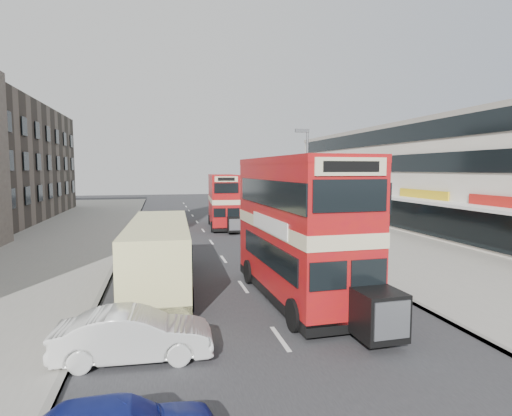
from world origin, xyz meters
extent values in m
plane|color=#28282B|center=(0.00, 0.00, 0.00)|extent=(160.00, 160.00, 0.00)
cube|color=#28282B|center=(0.00, 20.00, 0.01)|extent=(12.00, 90.00, 0.01)
cube|color=gray|center=(12.00, 20.00, 0.07)|extent=(12.00, 90.00, 0.15)
cube|color=gray|center=(-12.00, 20.00, 0.07)|extent=(12.00, 90.00, 0.15)
cube|color=gray|center=(-6.10, 20.00, 0.07)|extent=(0.20, 90.00, 0.16)
cube|color=gray|center=(6.10, 20.00, 0.07)|extent=(0.20, 90.00, 0.16)
cube|color=beige|center=(20.00, 22.00, 4.50)|extent=(8.00, 46.00, 9.00)
cube|color=black|center=(15.95, 22.00, 1.60)|extent=(0.10, 44.00, 2.40)
cube|color=gray|center=(20.00, 22.00, 9.10)|extent=(8.20, 46.20, 0.40)
cube|color=white|center=(15.10, 22.00, 3.00)|extent=(1.80, 44.00, 0.20)
cylinder|color=slate|center=(6.60, 18.00, 4.00)|extent=(0.16, 0.16, 8.00)
cube|color=slate|center=(6.20, 18.00, 8.00)|extent=(1.00, 0.20, 0.25)
cube|color=black|center=(1.84, 5.84, 0.39)|extent=(3.11, 8.91, 0.39)
cube|color=maroon|center=(1.84, 5.84, 1.71)|extent=(3.09, 8.91, 2.42)
cube|color=beige|center=(1.84, 5.84, 3.08)|extent=(3.13, 8.95, 0.50)
cube|color=maroon|center=(1.84, 5.84, 4.41)|extent=(3.09, 8.91, 2.31)
cube|color=maroon|center=(1.84, 5.84, 5.65)|extent=(3.11, 8.93, 0.28)
cube|color=black|center=(2.73, 0.80, 0.99)|extent=(1.38, 1.37, 1.43)
cube|color=black|center=(1.99, 27.50, 0.32)|extent=(2.83, 7.49, 0.32)
cube|color=maroon|center=(1.99, 27.50, 1.42)|extent=(2.81, 7.49, 2.02)
cube|color=beige|center=(1.99, 27.50, 2.57)|extent=(2.85, 7.54, 0.41)
cube|color=maroon|center=(1.99, 27.50, 3.67)|extent=(2.81, 7.49, 1.93)
cube|color=maroon|center=(1.99, 27.50, 4.71)|extent=(2.83, 7.51, 0.23)
cube|color=black|center=(2.26, 23.24, 0.83)|extent=(1.17, 1.18, 1.19)
cube|color=black|center=(-3.69, 9.13, 0.41)|extent=(2.94, 10.36, 0.41)
cube|color=beige|center=(-3.69, 9.13, 1.59)|extent=(2.92, 10.36, 2.67)
imported|color=silver|center=(-4.38, 1.53, 0.71)|extent=(4.39, 1.72, 1.42)
imported|color=#A52C10|center=(5.19, 15.34, 0.59)|extent=(4.23, 2.09, 1.18)
imported|color=orange|center=(4.89, 19.06, 0.58)|extent=(4.40, 2.42, 1.17)
imported|color=#6298C5|center=(5.16, 32.64, 0.64)|extent=(3.82, 1.61, 1.29)
imported|color=gray|center=(7.82, 13.01, 0.99)|extent=(0.62, 0.42, 1.69)
imported|color=gray|center=(9.14, 28.64, 1.02)|extent=(1.11, 0.71, 1.75)
imported|color=gray|center=(4.14, 19.52, 0.41)|extent=(0.69, 1.61, 0.82)
imported|color=black|center=(4.14, 19.52, 1.16)|extent=(0.62, 0.44, 1.61)
camera|label=1|loc=(-3.60, -10.27, 5.32)|focal=29.49mm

